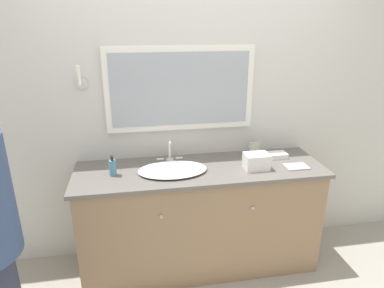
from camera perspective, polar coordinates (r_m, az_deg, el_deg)
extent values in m
cube|color=silver|center=(2.79, 0.18, 6.16)|extent=(8.00, 0.06, 2.55)
cube|color=white|center=(2.69, -1.94, 9.16)|extent=(1.16, 0.04, 0.65)
cube|color=#9EA8B2|center=(2.67, -1.88, 9.08)|extent=(1.07, 0.01, 0.56)
cylinder|color=silver|center=(2.69, -17.92, 9.64)|extent=(0.09, 0.01, 0.09)
cylinder|color=silver|center=(2.64, -18.05, 9.44)|extent=(0.02, 0.10, 0.02)
cylinder|color=white|center=(2.58, -18.36, 10.76)|extent=(0.02, 0.02, 0.14)
cube|color=#937556|center=(2.84, 1.33, -12.42)|extent=(1.85, 0.55, 0.85)
cube|color=#66605B|center=(2.63, 1.41, -4.32)|extent=(1.90, 0.59, 0.03)
sphere|color=silver|center=(2.43, -5.18, -11.99)|extent=(0.02, 0.02, 0.02)
sphere|color=silver|center=(2.56, 10.13, -10.48)|extent=(0.02, 0.02, 0.02)
ellipsoid|color=white|center=(2.55, -3.26, -4.27)|extent=(0.52, 0.33, 0.03)
cylinder|color=silver|center=(2.72, -3.72, -2.72)|extent=(0.06, 0.06, 0.03)
cylinder|color=silver|center=(2.69, -3.76, -0.98)|extent=(0.02, 0.02, 0.15)
cylinder|color=silver|center=(2.63, -3.72, 0.25)|extent=(0.02, 0.07, 0.02)
cylinder|color=white|center=(2.71, -5.30, -2.53)|extent=(0.06, 0.02, 0.02)
cylinder|color=white|center=(2.73, -2.16, -2.33)|extent=(0.05, 0.02, 0.02)
cylinder|color=teal|center=(2.54, -13.07, -3.92)|extent=(0.05, 0.05, 0.12)
cylinder|color=black|center=(2.51, -13.21, -2.32)|extent=(0.02, 0.02, 0.04)
cube|color=black|center=(2.49, -13.25, -2.05)|extent=(0.02, 0.03, 0.01)
cube|color=white|center=(2.63, 10.69, -2.86)|extent=(0.18, 0.14, 0.12)
cube|color=black|center=(2.57, 11.19, -3.42)|extent=(0.13, 0.01, 0.08)
cube|color=#B2B2B7|center=(2.90, 10.35, -0.70)|extent=(0.10, 0.01, 0.11)
cube|color=beige|center=(2.90, 10.40, -0.75)|extent=(0.07, 0.00, 0.08)
cube|color=white|center=(2.89, 14.04, -1.81)|extent=(0.15, 0.11, 0.04)
cube|color=#ADADB2|center=(2.75, 17.00, -3.62)|extent=(0.18, 0.13, 0.01)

